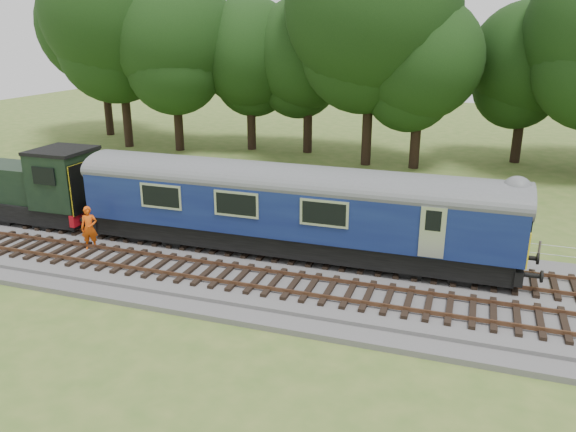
% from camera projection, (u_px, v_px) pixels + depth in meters
% --- Properties ---
extents(ground, '(120.00, 120.00, 0.00)m').
position_uv_depth(ground, '(376.00, 288.00, 21.34)').
color(ground, '#496B27').
rests_on(ground, ground).
extents(ballast, '(70.00, 7.00, 0.35)m').
position_uv_depth(ballast, '(376.00, 283.00, 21.28)').
color(ballast, '#4C4C4F').
rests_on(ballast, ground).
extents(track_north, '(67.20, 2.40, 0.21)m').
position_uv_depth(track_north, '(383.00, 264.00, 22.47)').
color(track_north, black).
rests_on(track_north, ballast).
extents(track_south, '(67.20, 2.40, 0.21)m').
position_uv_depth(track_south, '(368.00, 296.00, 19.77)').
color(track_south, black).
rests_on(track_south, ballast).
extents(fence, '(64.00, 0.12, 1.00)m').
position_uv_depth(fence, '(394.00, 246.00, 25.38)').
color(fence, '#6B6054').
rests_on(fence, ground).
extents(tree_line, '(70.00, 8.00, 18.00)m').
position_uv_depth(tree_line, '(430.00, 163.00, 41.10)').
color(tree_line, black).
rests_on(tree_line, ground).
extents(dmu_railcar, '(18.05, 2.86, 3.88)m').
position_uv_depth(dmu_railcar, '(291.00, 202.00, 22.96)').
color(dmu_railcar, black).
rests_on(dmu_railcar, ground).
extents(shunter_loco, '(8.91, 2.60, 3.38)m').
position_uv_depth(shunter_loco, '(21.00, 188.00, 27.40)').
color(shunter_loco, black).
rests_on(shunter_loco, ground).
extents(worker, '(0.82, 0.71, 1.89)m').
position_uv_depth(worker, '(89.00, 228.00, 23.89)').
color(worker, '#E74E0C').
rests_on(worker, ballast).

